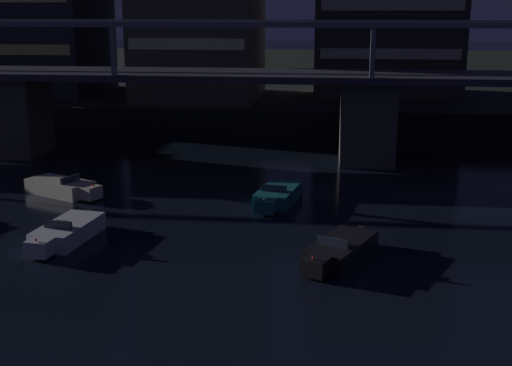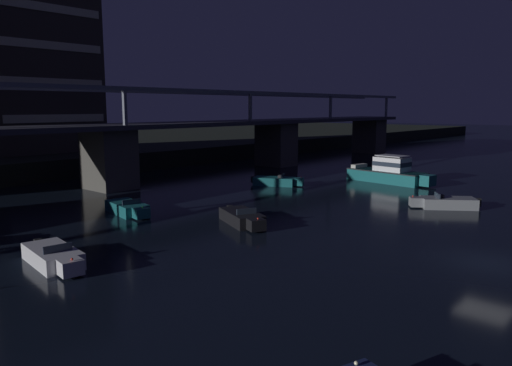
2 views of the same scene
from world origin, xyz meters
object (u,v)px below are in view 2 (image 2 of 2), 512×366
object	(u,v)px
cabin_cruiser_near_left	(389,172)
speedboat_far_right	(128,208)
river_bridge	(108,144)
speedboat_mid_center	(276,181)
speedboat_far_left	(243,218)
tower_central	(34,65)
speedboat_mid_left	(446,203)
speedboat_mid_right	(54,257)

from	to	relation	value
cabin_cruiser_near_left	speedboat_far_right	xyz separation A→B (m)	(-26.18, 7.13, -0.64)
river_bridge	speedboat_far_right	world-z (taller)	river_bridge
river_bridge	speedboat_far_right	distance (m)	12.49
speedboat_mid_center	speedboat_far_left	distance (m)	16.28
speedboat_far_left	speedboat_far_right	world-z (taller)	same
tower_central	speedboat_mid_left	world-z (taller)	tower_central
speedboat_far_left	speedboat_far_right	size ratio (longest dim) A/B	0.96
cabin_cruiser_near_left	speedboat_mid_center	size ratio (longest dim) A/B	1.89
cabin_cruiser_near_left	speedboat_mid_left	distance (m)	12.85
cabin_cruiser_near_left	speedboat_mid_right	xyz separation A→B (m)	(-35.20, -0.05, -0.64)
speedboat_far_left	speedboat_mid_left	bearing A→B (deg)	-29.77
speedboat_mid_right	speedboat_far_right	distance (m)	11.53
speedboat_far_left	tower_central	bearing A→B (deg)	83.26
river_bridge	speedboat_far_left	size ratio (longest dim) A/B	20.92
cabin_cruiser_near_left	speedboat_far_right	bearing A→B (deg)	164.77
tower_central	cabin_cruiser_near_left	world-z (taller)	tower_central
cabin_cruiser_near_left	speedboat_far_left	size ratio (longest dim) A/B	1.87
speedboat_mid_center	speedboat_far_left	size ratio (longest dim) A/B	0.99
tower_central	speedboat_mid_center	world-z (taller)	tower_central
river_bridge	speedboat_mid_center	world-z (taller)	river_bridge
speedboat_mid_left	speedboat_far_left	distance (m)	16.09
cabin_cruiser_near_left	river_bridge	bearing A→B (deg)	139.60
river_bridge	tower_central	bearing A→B (deg)	82.64
river_bridge	speedboat_mid_right	distance (m)	23.18
speedboat_mid_center	speedboat_far_right	xyz separation A→B (m)	(-17.09, -0.21, 0.00)
tower_central	speedboat_mid_left	xyz separation A→B (m)	(9.39, -46.77, -12.18)
speedboat_mid_left	speedboat_mid_center	xyz separation A→B (m)	(-0.09, 16.49, 0.00)
cabin_cruiser_near_left	speedboat_mid_right	distance (m)	35.21
speedboat_mid_right	speedboat_far_right	xyz separation A→B (m)	(9.02, 7.18, 0.00)
cabin_cruiser_near_left	speedboat_mid_center	world-z (taller)	cabin_cruiser_near_left
speedboat_far_left	speedboat_far_right	xyz separation A→B (m)	(-3.21, 8.28, 0.00)
speedboat_mid_center	speedboat_far_right	distance (m)	17.09
river_bridge	cabin_cruiser_near_left	distance (m)	27.68
speedboat_mid_left	speedboat_far_right	xyz separation A→B (m)	(-17.18, 16.27, 0.00)
speedboat_mid_left	speedboat_mid_right	bearing A→B (deg)	160.87
river_bridge	cabin_cruiser_near_left	size ratio (longest dim) A/B	11.22
river_bridge	speedboat_mid_left	size ratio (longest dim) A/B	22.15
speedboat_mid_left	speedboat_mid_center	world-z (taller)	same
speedboat_far_right	speedboat_mid_right	bearing A→B (deg)	-141.49
speedboat_far_right	river_bridge	bearing A→B (deg)	63.93
speedboat_mid_center	speedboat_far_right	size ratio (longest dim) A/B	0.94
tower_central	speedboat_mid_right	world-z (taller)	tower_central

